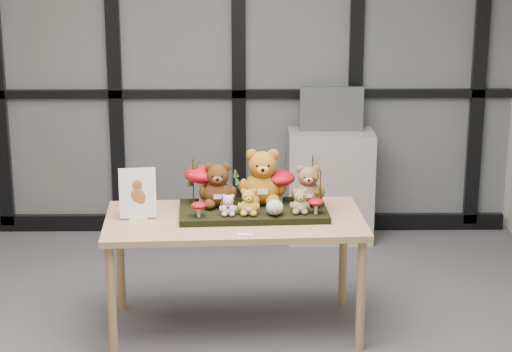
{
  "coord_description": "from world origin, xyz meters",
  "views": [
    {
      "loc": [
        0.5,
        -4.2,
        2.31
      ],
      "look_at": [
        0.56,
        0.68,
        0.93
      ],
      "focal_mm": 65.0,
      "sensor_mm": 36.0,
      "label": 1
    }
  ],
  "objects_px": {
    "display_table": "(235,229)",
    "mushroom_front_left": "(199,209)",
    "bear_tan_back": "(308,183)",
    "diorama_tray": "(253,211)",
    "mushroom_front_right": "(316,205)",
    "bear_beige_small": "(300,200)",
    "sign_holder": "(138,196)",
    "bear_white_bow": "(228,204)",
    "cabinet": "(330,186)",
    "monitor": "(332,109)",
    "bear_brown_medium": "(218,182)",
    "bear_pooh_yellow": "(263,174)",
    "mushroom_back_left": "(203,182)",
    "mushroom_back_right": "(279,185)",
    "bear_small_yellow": "(249,200)",
    "plush_cream_hedgehog": "(275,207)"
  },
  "relations": [
    {
      "from": "mushroom_back_right",
      "to": "mushroom_front_right",
      "type": "xyz_separation_m",
      "value": [
        0.2,
        -0.22,
        -0.05
      ]
    },
    {
      "from": "diorama_tray",
      "to": "bear_brown_medium",
      "type": "xyz_separation_m",
      "value": [
        -0.2,
        0.05,
        0.16
      ]
    },
    {
      "from": "bear_brown_medium",
      "to": "bear_small_yellow",
      "type": "distance_m",
      "value": 0.24
    },
    {
      "from": "mushroom_back_left",
      "to": "mushroom_front_right",
      "type": "distance_m",
      "value": 0.68
    },
    {
      "from": "bear_white_bow",
      "to": "cabinet",
      "type": "height_order",
      "value": "bear_white_bow"
    },
    {
      "from": "bear_white_bow",
      "to": "cabinet",
      "type": "distance_m",
      "value": 1.78
    },
    {
      "from": "bear_beige_small",
      "to": "cabinet",
      "type": "xyz_separation_m",
      "value": [
        0.31,
        1.56,
        -0.38
      ]
    },
    {
      "from": "sign_holder",
      "to": "mushroom_back_left",
      "type": "bearing_deg",
      "value": 22.99
    },
    {
      "from": "diorama_tray",
      "to": "mushroom_back_left",
      "type": "xyz_separation_m",
      "value": [
        -0.29,
        0.12,
        0.14
      ]
    },
    {
      "from": "display_table",
      "to": "monitor",
      "type": "xyz_separation_m",
      "value": [
        0.68,
        1.55,
        0.37
      ]
    },
    {
      "from": "bear_tan_back",
      "to": "bear_white_bow",
      "type": "distance_m",
      "value": 0.5
    },
    {
      "from": "sign_holder",
      "to": "monitor",
      "type": "height_order",
      "value": "monitor"
    },
    {
      "from": "mushroom_back_right",
      "to": "monitor",
      "type": "xyz_separation_m",
      "value": [
        0.42,
        1.38,
        0.16
      ]
    },
    {
      "from": "bear_small_yellow",
      "to": "monitor",
      "type": "xyz_separation_m",
      "value": [
        0.6,
        1.6,
        0.18
      ]
    },
    {
      "from": "mushroom_back_left",
      "to": "mushroom_front_left",
      "type": "height_order",
      "value": "mushroom_back_left"
    },
    {
      "from": "bear_pooh_yellow",
      "to": "bear_brown_medium",
      "type": "xyz_separation_m",
      "value": [
        -0.25,
        -0.05,
        -0.04
      ]
    },
    {
      "from": "bear_white_bow",
      "to": "sign_holder",
      "type": "bearing_deg",
      "value": 171.49
    },
    {
      "from": "mushroom_back_right",
      "to": "cabinet",
      "type": "bearing_deg",
      "value": 72.76
    },
    {
      "from": "mushroom_back_left",
      "to": "monitor",
      "type": "distance_m",
      "value": 1.62
    },
    {
      "from": "bear_pooh_yellow",
      "to": "bear_small_yellow",
      "type": "height_order",
      "value": "bear_pooh_yellow"
    },
    {
      "from": "mushroom_front_right",
      "to": "mushroom_back_right",
      "type": "bearing_deg",
      "value": 131.93
    },
    {
      "from": "bear_brown_medium",
      "to": "plush_cream_hedgehog",
      "type": "xyz_separation_m",
      "value": [
        0.32,
        -0.17,
        -0.09
      ]
    },
    {
      "from": "cabinet",
      "to": "bear_white_bow",
      "type": "bearing_deg",
      "value": -114.0
    },
    {
      "from": "diorama_tray",
      "to": "sign_holder",
      "type": "xyz_separation_m",
      "value": [
        -0.64,
        -0.07,
        0.12
      ]
    },
    {
      "from": "bear_beige_small",
      "to": "sign_holder",
      "type": "height_order",
      "value": "sign_holder"
    },
    {
      "from": "cabinet",
      "to": "monitor",
      "type": "bearing_deg",
      "value": 90.0
    },
    {
      "from": "bear_tan_back",
      "to": "mushroom_front_right",
      "type": "relative_size",
      "value": 2.67
    },
    {
      "from": "mushroom_front_left",
      "to": "monitor",
      "type": "relative_size",
      "value": 0.2
    },
    {
      "from": "bear_pooh_yellow",
      "to": "bear_small_yellow",
      "type": "xyz_separation_m",
      "value": [
        -0.08,
        -0.21,
        -0.09
      ]
    },
    {
      "from": "bear_small_yellow",
      "to": "display_table",
      "type": "bearing_deg",
      "value": 144.25
    },
    {
      "from": "diorama_tray",
      "to": "mushroom_back_left",
      "type": "distance_m",
      "value": 0.34
    },
    {
      "from": "mushroom_back_right",
      "to": "mushroom_front_right",
      "type": "relative_size",
      "value": 2.14
    },
    {
      "from": "monitor",
      "to": "mushroom_back_right",
      "type": "bearing_deg",
      "value": -107.02
    },
    {
      "from": "display_table",
      "to": "mushroom_front_left",
      "type": "bearing_deg",
      "value": -158.54
    },
    {
      "from": "diorama_tray",
      "to": "mushroom_front_right",
      "type": "relative_size",
      "value": 8.73
    },
    {
      "from": "bear_small_yellow",
      "to": "mushroom_front_left",
      "type": "distance_m",
      "value": 0.28
    },
    {
      "from": "bear_beige_small",
      "to": "mushroom_back_left",
      "type": "xyz_separation_m",
      "value": [
        -0.55,
        0.21,
        0.04
      ]
    },
    {
      "from": "display_table",
      "to": "mushroom_front_left",
      "type": "relative_size",
      "value": 15.99
    },
    {
      "from": "bear_beige_small",
      "to": "sign_holder",
      "type": "relative_size",
      "value": 0.52
    },
    {
      "from": "bear_tan_back",
      "to": "diorama_tray",
      "type": "bearing_deg",
      "value": -169.82
    },
    {
      "from": "bear_brown_medium",
      "to": "mushroom_front_right",
      "type": "xyz_separation_m",
      "value": [
        0.55,
        -0.15,
        -0.09
      ]
    },
    {
      "from": "mushroom_front_right",
      "to": "monitor",
      "type": "height_order",
      "value": "monitor"
    },
    {
      "from": "mushroom_back_left",
      "to": "cabinet",
      "type": "height_order",
      "value": "mushroom_back_left"
    },
    {
      "from": "bear_brown_medium",
      "to": "mushroom_front_left",
      "type": "distance_m",
      "value": 0.24
    },
    {
      "from": "plush_cream_hedgehog",
      "to": "mushroom_back_right",
      "type": "distance_m",
      "value": 0.25
    },
    {
      "from": "bear_pooh_yellow",
      "to": "mushroom_back_left",
      "type": "height_order",
      "value": "bear_pooh_yellow"
    },
    {
      "from": "mushroom_front_right",
      "to": "cabinet",
      "type": "xyz_separation_m",
      "value": [
        0.23,
        1.57,
        -0.35
      ]
    },
    {
      "from": "mushroom_front_right",
      "to": "sign_holder",
      "type": "distance_m",
      "value": 0.99
    },
    {
      "from": "display_table",
      "to": "bear_pooh_yellow",
      "type": "relative_size",
      "value": 4.21
    },
    {
      "from": "bear_tan_back",
      "to": "plush_cream_hedgehog",
      "type": "height_order",
      "value": "bear_tan_back"
    }
  ]
}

